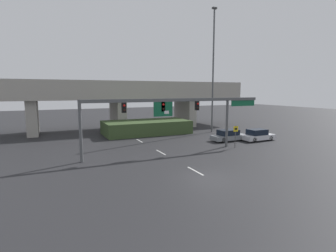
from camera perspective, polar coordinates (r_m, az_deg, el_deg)
name	(u,v)px	position (r m, az deg, el deg)	size (l,w,h in m)	color
ground_plane	(209,178)	(19.44, 8.84, -11.16)	(160.00, 160.00, 0.00)	#262628
lane_markings	(149,146)	(30.04, -4.14, -4.35)	(0.14, 23.09, 0.01)	silver
signal_gantry	(176,108)	(26.37, 1.77, 4.04)	(19.59, 0.44, 5.50)	#515456
speed_limit_sign	(235,133)	(29.68, 14.48, -1.58)	(0.60, 0.11, 2.46)	#4C4C4C
highway_light_pole_near	(213,69)	(40.25, 9.79, 12.15)	(0.70, 0.36, 18.17)	#515456
overpass_bridge	(117,96)	(43.15, -10.94, 6.35)	(43.60, 7.50, 7.74)	#A39E93
grass_embankment	(146,127)	(38.59, -4.73, -0.25)	(12.30, 6.03, 1.90)	#384C28
parked_sedan_near_right	(229,136)	(33.86, 13.11, -2.04)	(4.73, 1.81, 1.40)	gray
parked_sedan_mid_right	(258,135)	(35.02, 18.91, -1.92)	(4.35, 1.88, 1.44)	silver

